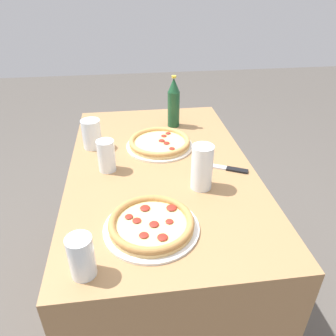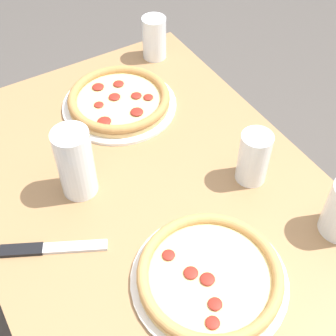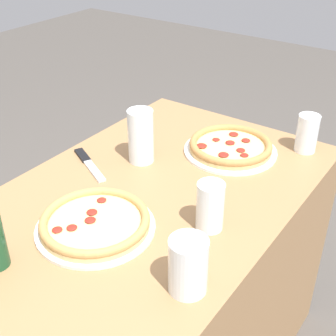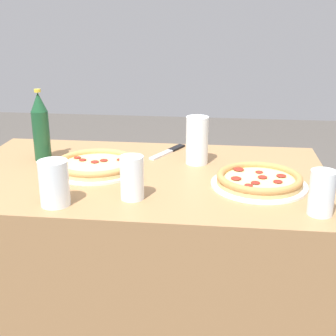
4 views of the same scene
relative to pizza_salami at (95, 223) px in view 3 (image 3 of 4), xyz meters
name	(u,v)px [view 3 (image 3 of 4)]	position (x,y,z in m)	size (l,w,h in m)	color
table	(144,301)	(-0.15, 0.01, -0.38)	(1.17, 0.70, 0.73)	#997047
pizza_salami	(95,223)	(0.00, 0.00, 0.00)	(0.28, 0.28, 0.04)	silver
pizza_veggie	(230,147)	(-0.51, 0.08, 0.00)	(0.28, 0.28, 0.04)	white
glass_mango_juice	(210,208)	(-0.16, 0.22, 0.04)	(0.07, 0.07, 0.12)	white
glass_water	(307,134)	(-0.65, 0.26, 0.04)	(0.06, 0.06, 0.12)	white
glass_iced_tea	(188,268)	(0.03, 0.28, 0.04)	(0.08, 0.08, 0.12)	white
glass_orange_juice	(141,139)	(-0.32, -0.11, 0.05)	(0.07, 0.07, 0.16)	white
knife	(88,163)	(-0.21, -0.22, -0.01)	(0.11, 0.19, 0.01)	black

